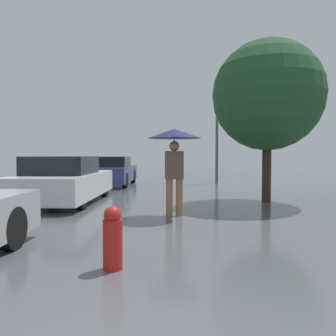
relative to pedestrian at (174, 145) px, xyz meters
name	(u,v)px	position (x,y,z in m)	size (l,w,h in m)	color
pedestrian	(174,145)	(0.00, 0.00, 0.00)	(1.17, 1.17, 1.90)	#9E7051
parked_car_middle	(64,181)	(-3.12, 1.93, -0.96)	(1.90, 4.09, 1.29)	silver
parked_car_farthest	(113,172)	(-2.75, 7.02, -0.97)	(1.63, 3.80, 1.25)	navy
tree	(268,96)	(2.57, 2.09, 1.42)	(3.06, 3.06, 4.51)	#38281E
street_lamp	(217,126)	(1.92, 8.28, 1.12)	(0.37, 0.37, 3.97)	#515456
fire_hydrant	(113,238)	(-0.69, -3.38, -1.18)	(0.23, 0.23, 0.75)	#B21E19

